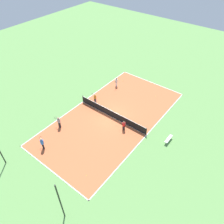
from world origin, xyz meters
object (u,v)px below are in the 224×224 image
player_center_orange (95,98)px  tennis_ball_far_baseline (86,175)px  tennis_net (112,114)px  player_near_blue (42,143)px  player_far_white (116,82)px  fence_post_back_left (60,202)px  bench (169,139)px  player_baseline_gray (59,122)px  tennis_ball_left_sideline (155,96)px  tennis_ball_right_alley (123,81)px  player_coach_red (124,125)px

player_center_orange → tennis_ball_far_baseline: size_ratio=21.48×
tennis_net → player_near_blue: (2.93, 9.02, 0.40)m
tennis_net → player_far_white: (3.87, -6.13, 0.28)m
fence_post_back_left → tennis_net: bearing=-70.3°
bench → player_baseline_gray: 13.48m
tennis_net → tennis_ball_left_sideline: 7.95m
tennis_net → player_baseline_gray: bearing=53.5°
bench → player_baseline_gray: size_ratio=0.91×
player_center_orange → player_baseline_gray: 6.54m
player_center_orange → tennis_ball_right_alley: size_ratio=21.48×
player_far_white → tennis_ball_far_baseline: player_far_white is taller
player_coach_red → player_far_white: (6.45, -7.10, 0.06)m
tennis_net → bench: (-7.85, -0.73, -0.20)m
bench → player_center_orange: (11.68, -0.28, 0.46)m
tennis_net → fence_post_back_left: size_ratio=2.07×
bench → player_baseline_gray: (11.93, 6.25, 0.58)m
player_baseline_gray → player_center_orange: bearing=-91.2°
player_baseline_gray → tennis_ball_right_alley: size_ratio=24.13×
player_far_white → player_baseline_gray: player_baseline_gray is taller
player_far_white → player_coach_red: bearing=23.5°
tennis_net → fence_post_back_left: (-4.60, 12.82, 1.97)m
player_center_orange → player_baseline_gray: (0.25, 6.53, 0.11)m
tennis_ball_left_sideline → tennis_ball_right_alley: bearing=-3.3°
player_far_white → tennis_ball_left_sideline: 6.43m
tennis_net → tennis_ball_far_baseline: size_ratio=155.61×
player_near_blue → tennis_ball_right_alley: bearing=-61.0°
player_coach_red → player_far_white: player_far_white is taller
tennis_ball_far_baseline → bench: bearing=-115.7°
player_far_white → fence_post_back_left: size_ratio=0.29×
tennis_ball_right_alley → fence_post_back_left: 22.60m
player_near_blue → tennis_ball_left_sideline: (-5.27, -16.60, -0.93)m
player_coach_red → tennis_ball_far_baseline: bearing=-169.5°
bench → fence_post_back_left: 14.10m
tennis_net → player_coach_red: size_ratio=7.56×
player_near_blue → player_baseline_gray: player_near_blue is taller
player_coach_red → bench: bearing=-67.4°
player_far_white → tennis_net: bearing=13.5°
player_coach_red → player_baseline_gray: player_baseline_gray is taller
player_near_blue → player_far_white: (0.94, -15.15, -0.12)m
tennis_net → player_near_blue: 9.50m
player_center_orange → fence_post_back_left: bearing=130.2°
player_center_orange → player_coach_red: bearing=171.7°
player_near_blue → player_baseline_gray: size_ratio=1.02×
tennis_ball_right_alley → player_baseline_gray: bearing=89.5°
tennis_net → player_baseline_gray: player_baseline_gray is taller
player_baseline_gray → tennis_ball_left_sideline: bearing=-115.1°
player_near_blue → tennis_ball_far_baseline: (-6.27, -0.37, -0.93)m
player_center_orange → tennis_ball_left_sideline: player_center_orange is taller
bench → player_coach_red: (5.27, 1.69, 0.42)m
player_near_blue → player_far_white: size_ratio=1.13×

